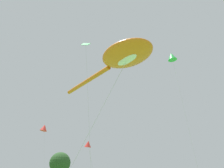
# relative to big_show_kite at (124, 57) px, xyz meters

# --- Properties ---
(big_show_kite) EXTENTS (5.60, 11.92, 11.30)m
(big_show_kite) POSITION_rel_big_show_kite_xyz_m (0.00, 0.00, 0.00)
(big_show_kite) COLOR orange
(big_show_kite) RESTS_ON ground
(small_kite_box_yellow) EXTENTS (1.35, 1.94, 18.56)m
(small_kite_box_yellow) POSITION_rel_big_show_kite_xyz_m (3.48, 9.40, 6.35)
(small_kite_box_yellow) COLOR green
(small_kite_box_yellow) RESTS_ON ground
(small_kite_tiny_distant) EXTENTS (1.25, 1.98, 6.83)m
(small_kite_tiny_distant) POSITION_rel_big_show_kite_xyz_m (7.74, 13.37, -4.38)
(small_kite_tiny_distant) COLOR red
(small_kite_tiny_distant) RESTS_ON ground
(small_kite_delta_white) EXTENTS (3.01, 3.35, 16.55)m
(small_kite_delta_white) POSITION_rel_big_show_kite_xyz_m (10.72, 1.46, 5.24)
(small_kite_delta_white) COLOR green
(small_kite_delta_white) RESTS_ON ground
(small_kite_bird_shape) EXTENTS (2.05, 5.47, 11.15)m
(small_kite_bird_shape) POSITION_rel_big_show_kite_xyz_m (7.71, 25.49, -0.23)
(small_kite_bird_shape) COLOR red
(small_kite_bird_shape) RESTS_ON ground
(tree_broad_distant) EXTENTS (5.47, 5.47, 9.39)m
(tree_broad_distant) POSITION_rel_big_show_kite_xyz_m (23.04, 43.05, -4.14)
(tree_broad_distant) COLOR #513823
(tree_broad_distant) RESTS_ON ground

